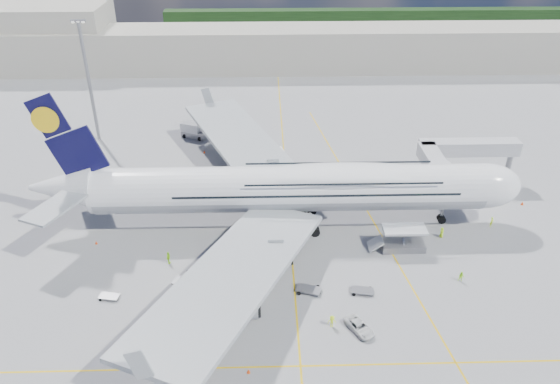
{
  "coord_description": "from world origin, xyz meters",
  "views": [
    {
      "loc": [
        -3.63,
        -64.78,
        49.1
      ],
      "look_at": [
        -1.61,
        8.0,
        7.32
      ],
      "focal_mm": 35.0,
      "sensor_mm": 36.0,
      "label": 1
    }
  ],
  "objects_px": {
    "cone_wing_left_outer": "(204,152)",
    "crew_wing": "(168,258)",
    "cone_tail": "(96,243)",
    "dolly_nose_far": "(362,291)",
    "catering_truck_outer": "(194,131)",
    "cone_wing_right_outer": "(248,371)",
    "crew_nose": "(492,222)",
    "dolly_row_a": "(185,283)",
    "dolly_row_c": "(255,289)",
    "baggage_tug": "(195,301)",
    "crew_van": "(442,232)",
    "cone_wing_right_inner": "(272,280)",
    "cone_wing_left_inner": "(239,168)",
    "dolly_back": "(109,296)",
    "crew_tug": "(332,321)",
    "jet_bridge": "(456,155)",
    "cone_nose": "(522,203)",
    "dolly_row_b": "(195,273)",
    "dolly_nose_near": "(308,289)",
    "light_mast": "(89,80)",
    "airliner": "(291,188)",
    "catering_truck_inner": "(264,153)",
    "cargo_loader": "(402,242)",
    "crew_loader": "(461,277)"
  },
  "relations": [
    {
      "from": "cone_wing_left_inner",
      "to": "baggage_tug",
      "type": "bearing_deg",
      "value": -96.38
    },
    {
      "from": "catering_truck_inner",
      "to": "dolly_row_a",
      "type": "bearing_deg",
      "value": -120.27
    },
    {
      "from": "crew_nose",
      "to": "light_mast",
      "type": "bearing_deg",
      "value": 110.84
    },
    {
      "from": "jet_bridge",
      "to": "crew_wing",
      "type": "bearing_deg",
      "value": -156.52
    },
    {
      "from": "dolly_back",
      "to": "cone_tail",
      "type": "relative_size",
      "value": 5.62
    },
    {
      "from": "catering_truck_inner",
      "to": "crew_nose",
      "type": "relative_size",
      "value": 4.37
    },
    {
      "from": "light_mast",
      "to": "cone_wing_left_outer",
      "type": "height_order",
      "value": "light_mast"
    },
    {
      "from": "dolly_row_b",
      "to": "dolly_nose_far",
      "type": "relative_size",
      "value": 0.9
    },
    {
      "from": "crew_wing",
      "to": "airliner",
      "type": "bearing_deg",
      "value": -50.15
    },
    {
      "from": "dolly_row_a",
      "to": "baggage_tug",
      "type": "xyz_separation_m",
      "value": [
        1.87,
        -4.2,
        0.29
      ]
    },
    {
      "from": "crew_loader",
      "to": "cone_wing_right_inner",
      "type": "bearing_deg",
      "value": -161.77
    },
    {
      "from": "dolly_back",
      "to": "cone_wing_left_inner",
      "type": "relative_size",
      "value": 4.89
    },
    {
      "from": "cone_wing_left_inner",
      "to": "dolly_row_b",
      "type": "bearing_deg",
      "value": -98.84
    },
    {
      "from": "cone_tail",
      "to": "dolly_nose_far",
      "type": "bearing_deg",
      "value": -17.73
    },
    {
      "from": "cone_tail",
      "to": "light_mast",
      "type": "bearing_deg",
      "value": 103.85
    },
    {
      "from": "airliner",
      "to": "dolly_row_c",
      "type": "bearing_deg",
      "value": -109.06
    },
    {
      "from": "catering_truck_outer",
      "to": "crew_van",
      "type": "xyz_separation_m",
      "value": [
        43.13,
        -39.41,
        -0.72
      ]
    },
    {
      "from": "dolly_back",
      "to": "cone_wing_right_inner",
      "type": "bearing_deg",
      "value": 18.14
    },
    {
      "from": "cone_wing_left_outer",
      "to": "cargo_loader",
      "type": "bearing_deg",
      "value": -46.03
    },
    {
      "from": "crew_loader",
      "to": "crew_wing",
      "type": "relative_size",
      "value": 0.81
    },
    {
      "from": "cone_wing_right_inner",
      "to": "cone_tail",
      "type": "relative_size",
      "value": 1.21
    },
    {
      "from": "dolly_nose_near",
      "to": "dolly_row_b",
      "type": "bearing_deg",
      "value": -174.99
    },
    {
      "from": "cargo_loader",
      "to": "crew_wing",
      "type": "relative_size",
      "value": 4.28
    },
    {
      "from": "light_mast",
      "to": "dolly_row_b",
      "type": "relative_size",
      "value": 8.57
    },
    {
      "from": "dolly_row_a",
      "to": "dolly_row_c",
      "type": "height_order",
      "value": "dolly_row_a"
    },
    {
      "from": "cargo_loader",
      "to": "crew_wing",
      "type": "bearing_deg",
      "value": -175.41
    },
    {
      "from": "airliner",
      "to": "cone_wing_left_outer",
      "type": "bearing_deg",
      "value": 121.4
    },
    {
      "from": "light_mast",
      "to": "crew_tug",
      "type": "distance_m",
      "value": 74.54
    },
    {
      "from": "crew_loader",
      "to": "cone_wing_right_inner",
      "type": "distance_m",
      "value": 26.58
    },
    {
      "from": "baggage_tug",
      "to": "cone_wing_right_outer",
      "type": "bearing_deg",
      "value": -41.43
    },
    {
      "from": "crew_van",
      "to": "crew_tug",
      "type": "relative_size",
      "value": 1.02
    },
    {
      "from": "dolly_back",
      "to": "crew_tug",
      "type": "height_order",
      "value": "crew_tug"
    },
    {
      "from": "cone_wing_left_outer",
      "to": "cone_wing_right_outer",
      "type": "relative_size",
      "value": 1.03
    },
    {
      "from": "catering_truck_outer",
      "to": "cone_wing_right_outer",
      "type": "xyz_separation_m",
      "value": [
        13.29,
        -65.95,
        -1.34
      ]
    },
    {
      "from": "dolly_back",
      "to": "catering_truck_inner",
      "type": "bearing_deg",
      "value": 72.84
    },
    {
      "from": "dolly_back",
      "to": "light_mast",
      "type": "bearing_deg",
      "value": 116.39
    },
    {
      "from": "dolly_row_b",
      "to": "dolly_nose_near",
      "type": "distance_m",
      "value": 16.5
    },
    {
      "from": "cone_wing_right_outer",
      "to": "catering_truck_inner",
      "type": "bearing_deg",
      "value": 87.89
    },
    {
      "from": "cone_wing_left_outer",
      "to": "crew_wing",
      "type": "bearing_deg",
      "value": -92.66
    },
    {
      "from": "cargo_loader",
      "to": "cone_nose",
      "type": "distance_m",
      "value": 26.9
    },
    {
      "from": "crew_wing",
      "to": "cone_wing_right_outer",
      "type": "height_order",
      "value": "crew_wing"
    },
    {
      "from": "cone_nose",
      "to": "cone_wing_right_outer",
      "type": "height_order",
      "value": "cone_nose"
    },
    {
      "from": "baggage_tug",
      "to": "dolly_nose_far",
      "type": "bearing_deg",
      "value": 21.05
    },
    {
      "from": "catering_truck_outer",
      "to": "cone_wing_left_inner",
      "type": "relative_size",
      "value": 10.61
    },
    {
      "from": "catering_truck_outer",
      "to": "cone_nose",
      "type": "relative_size",
      "value": 9.88
    },
    {
      "from": "baggage_tug",
      "to": "crew_van",
      "type": "bearing_deg",
      "value": 38.04
    },
    {
      "from": "crew_tug",
      "to": "cone_nose",
      "type": "distance_m",
      "value": 46.42
    },
    {
      "from": "cone_tail",
      "to": "crew_nose",
      "type": "bearing_deg",
      "value": 2.9
    },
    {
      "from": "cargo_loader",
      "to": "dolly_back",
      "type": "xyz_separation_m",
      "value": [
        -41.93,
        -10.33,
        -0.95
      ]
    },
    {
      "from": "crew_tug",
      "to": "cone_nose",
      "type": "xyz_separation_m",
      "value": [
        36.42,
        28.78,
        -0.56
      ]
    }
  ]
}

